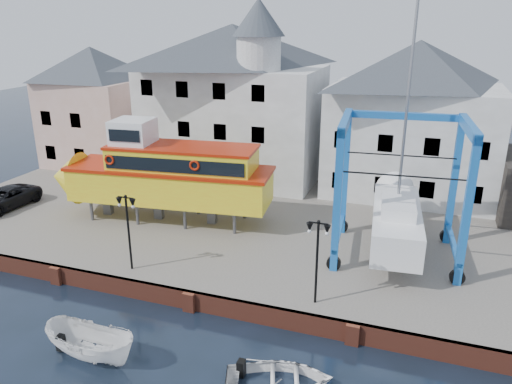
% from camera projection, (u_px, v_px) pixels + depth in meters
% --- Properties ---
extents(ground, '(140.00, 140.00, 0.00)m').
position_uv_depth(ground, '(190.00, 310.00, 24.70)').
color(ground, '#18222D').
rests_on(ground, ground).
extents(hardstanding, '(44.00, 22.00, 1.00)m').
position_uv_depth(hardstanding, '(262.00, 220.00, 34.31)').
color(hardstanding, '#605B55').
rests_on(hardstanding, ground).
extents(quay_wall, '(44.00, 0.47, 1.00)m').
position_uv_depth(quay_wall, '(191.00, 300.00, 24.63)').
color(quay_wall, brown).
rests_on(quay_wall, ground).
extents(building_pink, '(8.00, 7.00, 10.30)m').
position_uv_depth(building_pink, '(96.00, 107.00, 44.28)').
color(building_pink, tan).
rests_on(building_pink, hardstanding).
extents(building_white_main, '(14.00, 8.30, 14.00)m').
position_uv_depth(building_white_main, '(234.00, 100.00, 40.13)').
color(building_white_main, '#B9B9B7').
rests_on(building_white_main, hardstanding).
extents(building_white_right, '(12.00, 8.00, 11.20)m').
position_uv_depth(building_white_right, '(413.00, 119.00, 36.57)').
color(building_white_right, '#B9B9B7').
rests_on(building_white_right, hardstanding).
extents(lamp_post_left, '(1.12, 0.32, 4.20)m').
position_uv_depth(lamp_post_left, '(127.00, 214.00, 25.63)').
color(lamp_post_left, black).
rests_on(lamp_post_left, hardstanding).
extents(lamp_post_right, '(1.12, 0.32, 4.20)m').
position_uv_depth(lamp_post_right, '(318.00, 241.00, 22.50)').
color(lamp_post_right, black).
rests_on(lamp_post_right, hardstanding).
extents(tour_boat, '(15.47, 5.32, 6.60)m').
position_uv_depth(tour_boat, '(157.00, 174.00, 32.30)').
color(tour_boat, '#59595E').
rests_on(tour_boat, hardstanding).
extents(travel_lift, '(7.41, 10.02, 14.86)m').
position_uv_depth(travel_lift, '(397.00, 209.00, 28.19)').
color(travel_lift, '#0F69B4').
rests_on(travel_lift, hardstanding).
extents(van, '(2.74, 5.28, 1.42)m').
position_uv_depth(van, '(4.00, 198.00, 34.88)').
color(van, black).
rests_on(van, hardstanding).
extents(motorboat_a, '(4.61, 2.06, 1.73)m').
position_uv_depth(motorboat_a, '(93.00, 358.00, 21.24)').
color(motorboat_a, white).
rests_on(motorboat_a, ground).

